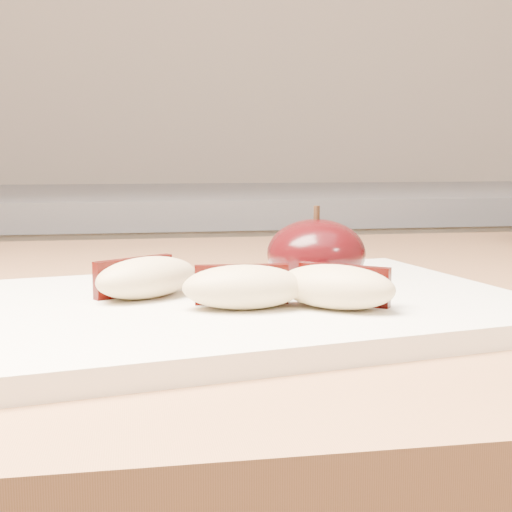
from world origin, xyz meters
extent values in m
plane|color=beige|center=(0.00, 1.50, 1.30)|extent=(3.50, 0.00, 3.50)
cube|color=silver|center=(0.00, 1.20, 0.45)|extent=(2.40, 0.60, 0.90)
cube|color=slate|center=(0.00, 1.20, 0.92)|extent=(2.40, 0.62, 0.04)
cube|color=#9E6D45|center=(0.00, 0.50, 0.88)|extent=(1.64, 0.64, 0.04)
cube|color=silver|center=(-0.08, 0.39, 0.91)|extent=(0.36, 0.29, 0.01)
ellipsoid|color=black|center=(-0.03, 0.44, 0.93)|extent=(0.07, 0.07, 0.05)
cylinder|color=black|center=(-0.03, 0.44, 0.96)|extent=(0.00, 0.00, 0.01)
ellipsoid|color=tan|center=(-0.15, 0.39, 0.93)|extent=(0.08, 0.07, 0.03)
cube|color=black|center=(-0.16, 0.40, 0.92)|extent=(0.05, 0.04, 0.02)
ellipsoid|color=tan|center=(-0.09, 0.35, 0.93)|extent=(0.07, 0.04, 0.03)
cube|color=black|center=(-0.09, 0.37, 0.92)|extent=(0.05, 0.01, 0.02)
ellipsoid|color=tan|center=(-0.04, 0.34, 0.93)|extent=(0.08, 0.07, 0.03)
cube|color=black|center=(-0.04, 0.35, 0.92)|extent=(0.05, 0.04, 0.02)
camera|label=1|loc=(-0.16, -0.04, 1.00)|focal=50.00mm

